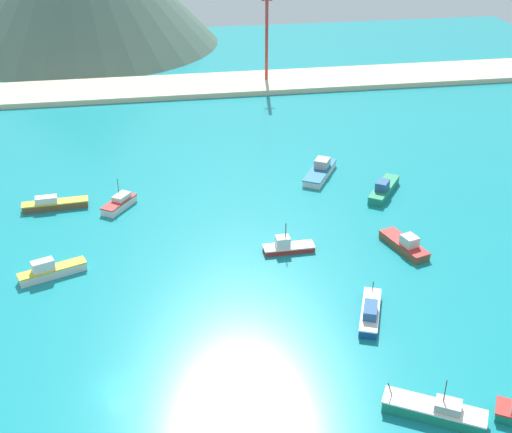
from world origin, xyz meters
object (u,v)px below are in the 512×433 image
at_px(fishing_boat_5, 320,171).
at_px(fishing_boat_1, 54,204).
at_px(fishing_boat_7, 370,312).
at_px(fishing_boat_6, 119,203).
at_px(fishing_boat_0, 405,244).
at_px(fishing_boat_8, 51,270).
at_px(fishing_boat_2, 435,411).
at_px(fishing_boat_9, 384,189).
at_px(fishing_boat_4, 287,246).
at_px(radio_tower, 267,33).

bearing_deg(fishing_boat_5, fishing_boat_1, -173.70).
bearing_deg(fishing_boat_7, fishing_boat_6, 131.66).
relative_size(fishing_boat_0, fishing_boat_8, 0.99).
relative_size(fishing_boat_2, fishing_boat_7, 1.10).
bearing_deg(fishing_boat_5, fishing_boat_9, -45.52).
distance_m(fishing_boat_7, fishing_boat_9, 35.83).
relative_size(fishing_boat_5, fishing_boat_6, 1.57).
relative_size(fishing_boat_4, fishing_boat_6, 1.07).
height_order(fishing_boat_0, fishing_boat_4, fishing_boat_4).
height_order(fishing_boat_5, fishing_boat_9, fishing_boat_9).
bearing_deg(radio_tower, fishing_boat_4, -98.05).
height_order(fishing_boat_6, fishing_boat_8, fishing_boat_6).
bearing_deg(radio_tower, fishing_boat_5, -90.06).
bearing_deg(fishing_boat_2, fishing_boat_1, 128.64).
distance_m(fishing_boat_1, radio_tower, 77.57).
xyz_separation_m(fishing_boat_5, radio_tower, (0.06, 55.60, 11.88)).
relative_size(fishing_boat_8, fishing_boat_9, 0.94).
xyz_separation_m(fishing_boat_2, radio_tower, (2.90, 115.57, 11.91)).
xyz_separation_m(fishing_boat_1, fishing_boat_5, (46.67, 5.15, 0.09)).
relative_size(fishing_boat_2, fishing_boat_9, 1.04).
distance_m(fishing_boat_6, fishing_boat_7, 47.70).
bearing_deg(fishing_boat_4, radio_tower, 81.95).
bearing_deg(fishing_boat_2, fishing_boat_8, 141.25).
height_order(fishing_boat_2, radio_tower, radio_tower).
relative_size(fishing_boat_6, fishing_boat_7, 0.74).
height_order(fishing_boat_4, radio_tower, radio_tower).
relative_size(fishing_boat_7, fishing_boat_8, 1.01).
height_order(fishing_boat_1, fishing_boat_5, fishing_boat_5).
relative_size(fishing_boat_5, fishing_boat_9, 1.10).
bearing_deg(fishing_boat_7, fishing_boat_8, 158.14).
distance_m(fishing_boat_9, radio_tower, 66.35).
xyz_separation_m(fishing_boat_0, fishing_boat_2, (-8.86, -32.76, 0.01)).
relative_size(fishing_boat_0, fishing_boat_4, 1.23).
height_order(fishing_boat_7, fishing_boat_8, fishing_boat_8).
xyz_separation_m(fishing_boat_4, fishing_boat_7, (7.07, -17.64, 0.09)).
height_order(fishing_boat_4, fishing_boat_9, fishing_boat_4).
distance_m(fishing_boat_0, radio_tower, 83.87).
relative_size(fishing_boat_7, radio_tower, 0.38).
relative_size(fishing_boat_0, fishing_boat_1, 0.87).
relative_size(fishing_boat_1, fishing_boat_7, 1.12).
bearing_deg(fishing_boat_5, fishing_boat_2, -92.71).
distance_m(fishing_boat_0, fishing_boat_8, 51.22).
relative_size(fishing_boat_0, fishing_boat_6, 1.32).
bearing_deg(fishing_boat_4, fishing_boat_1, 150.97).
height_order(fishing_boat_2, fishing_boat_5, fishing_boat_2).
bearing_deg(fishing_boat_9, fishing_boat_0, -99.09).
relative_size(fishing_boat_9, radio_tower, 0.41).
distance_m(fishing_boat_1, fishing_boat_5, 46.95).
bearing_deg(radio_tower, fishing_boat_2, -91.44).
xyz_separation_m(fishing_boat_2, fishing_boat_6, (-33.11, 53.20, -0.02)).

